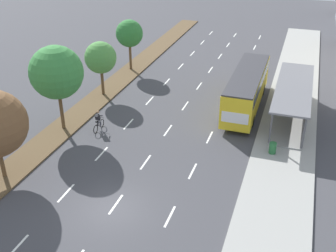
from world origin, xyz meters
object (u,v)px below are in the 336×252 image
object	(u,v)px
bus	(247,86)
median_tree_third	(101,58)
cyclist	(98,122)
median_tree_second	(56,73)
bus_shelter	(296,99)
trash_bin	(273,148)
median_tree_fourth	(129,34)

from	to	relation	value
bus	median_tree_third	world-z (taller)	median_tree_third
cyclist	median_tree_second	size ratio (longest dim) A/B	0.26
bus_shelter	cyclist	distance (m)	16.59
trash_bin	median_tree_third	bearing A→B (deg)	160.77
bus_shelter	median_tree_third	xyz separation A→B (m)	(-17.75, -0.72, 1.91)
bus	median_tree_third	size ratio (longest dim) A/B	2.19
bus	median_tree_third	distance (m)	13.67
trash_bin	cyclist	bearing A→B (deg)	-177.11
trash_bin	median_tree_fourth	bearing A→B (deg)	142.29
bus_shelter	median_tree_second	world-z (taller)	median_tree_second
bus	median_tree_third	bearing A→B (deg)	-173.20
cyclist	median_tree_second	distance (m)	5.06
bus_shelter	median_tree_third	size ratio (longest dim) A/B	2.22
bus_shelter	bus	size ratio (longest dim) A/B	1.02
median_tree_second	trash_bin	bearing A→B (deg)	4.92
median_tree_third	trash_bin	distance (m)	17.94
bus_shelter	median_tree_fourth	distance (m)	19.25
bus_shelter	bus	xyz separation A→B (m)	(-4.28, 0.89, 0.20)
median_tree_fourth	median_tree_third	bearing A→B (deg)	-88.26
bus_shelter	median_tree_fourth	world-z (taller)	median_tree_fourth
cyclist	trash_bin	size ratio (longest dim) A/B	2.14
cyclist	trash_bin	distance (m)	13.83
bus_shelter	median_tree_second	xyz separation A→B (m)	(-17.72, -7.97, 3.05)
median_tree_second	bus	bearing A→B (deg)	33.36
median_tree_fourth	trash_bin	bearing A→B (deg)	-37.71
bus_shelter	median_tree_second	distance (m)	19.67
bus_shelter	trash_bin	xyz separation A→B (m)	(-1.08, -6.53, -1.29)
bus	median_tree_fourth	xyz separation A→B (m)	(-13.69, 5.64, 2.06)
bus_shelter	cyclist	xyz separation A→B (m)	(-14.89, -7.23, -1.08)
cyclist	median_tree_fourth	bearing A→B (deg)	102.62
median_tree_third	median_tree_fourth	distance (m)	7.26
median_tree_second	bus_shelter	bearing A→B (deg)	24.20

